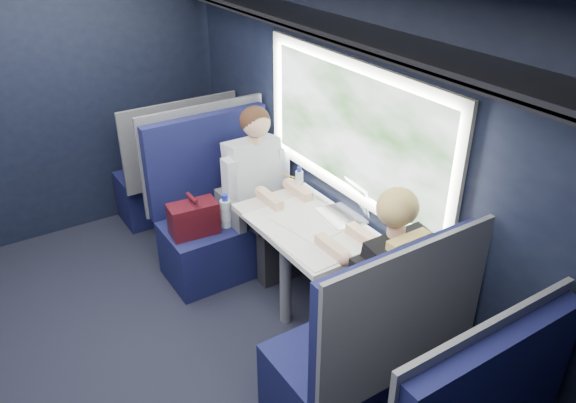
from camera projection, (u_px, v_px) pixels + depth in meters
ground at (169, 370)px, 3.55m from camera, size 2.80×4.20×0.01m
room_shell at (143, 156)px, 2.85m from camera, size 3.00×4.40×2.40m
table at (305, 234)px, 3.72m from camera, size 0.62×1.00×0.74m
seat_bay_near at (221, 218)px, 4.38m from camera, size 1.04×0.62×1.26m
seat_bay_far at (366, 352)px, 3.11m from camera, size 1.04×0.62×1.26m
seat_row_front at (176, 175)px, 5.08m from camera, size 1.04×0.51×1.16m
man at (260, 184)px, 4.24m from camera, size 0.53×0.56×1.32m
woman at (384, 277)px, 3.20m from camera, size 0.53×0.56×1.32m
papers at (311, 228)px, 3.63m from camera, size 0.60×0.83×0.01m
laptop at (348, 206)px, 3.76m from camera, size 0.27×0.34×0.24m
bottle_small at (299, 181)px, 4.05m from camera, size 0.06×0.06×0.19m
cup at (299, 184)px, 4.10m from camera, size 0.06×0.06×0.08m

